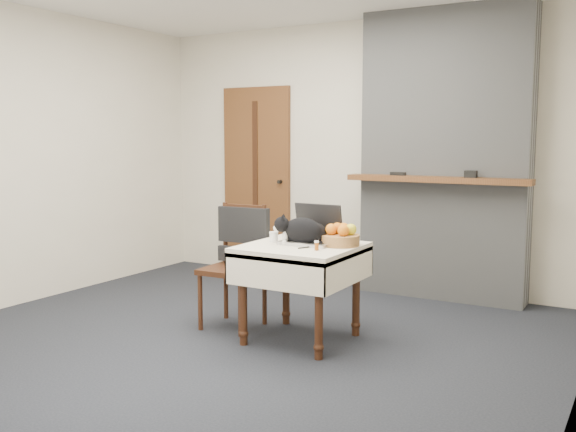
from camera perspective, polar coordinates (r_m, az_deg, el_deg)
name	(u,v)px	position (r m, az deg, el deg)	size (l,w,h in m)	color
ground	(249,334)	(4.88, -3.48, -10.47)	(4.50, 4.50, 0.00)	black
room_shell	(280,99)	(5.06, -0.69, 10.38)	(4.52, 4.01, 2.61)	beige
door	(257,180)	(6.98, -2.80, 3.17)	(0.82, 0.10, 2.00)	brown
chimney	(445,156)	(5.97, 13.75, 5.19)	(1.62, 0.48, 2.60)	gray
side_table	(301,261)	(4.61, 1.17, -3.98)	(0.78, 0.78, 0.70)	#321C0D
laptop	(313,233)	(4.67, 2.22, -1.56)	(0.38, 0.33, 0.28)	#B7B7BC
cat	(304,231)	(4.59, 1.42, -1.38)	(0.47, 0.28, 0.22)	black
cream_jar	(274,237)	(4.72, -1.27, -1.86)	(0.07, 0.07, 0.07)	white
pill_bottle	(317,245)	(4.37, 2.56, -2.62)	(0.03, 0.03, 0.07)	#974912
fruit_basket	(341,237)	(4.57, 4.69, -1.84)	(0.28, 0.28, 0.16)	#A36742
desk_clutter	(319,246)	(4.54, 2.79, -2.65)	(0.16, 0.02, 0.01)	black
chair	(239,248)	(5.02, -4.38, -2.87)	(0.45, 0.44, 0.95)	#321C0D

